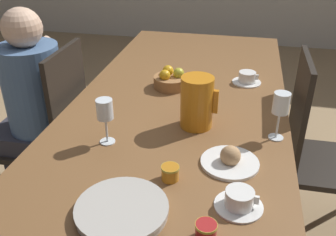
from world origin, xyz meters
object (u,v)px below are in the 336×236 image
wine_glass_water (281,105)px  jam_jar_red (170,172)px  wine_glass_juice (105,112)px  jam_jar_amber (206,230)px  red_pitcher (197,102)px  chair_opposite (316,150)px  person_seated (30,101)px  teacup_near_person (239,200)px  teacup_across (247,78)px  serving_tray (122,210)px  bread_plate (230,160)px  chair_person_side (53,132)px  fruit_bowl (171,80)px

wine_glass_water → jam_jar_red: (-0.36, -0.35, -0.12)m
wine_glass_juice → jam_jar_amber: size_ratio=2.96×
wine_glass_water → red_pitcher: bearing=174.3°
chair_opposite → person_seated: size_ratio=0.84×
wine_glass_juice → jam_jar_amber: bearing=-43.3°
teacup_near_person → teacup_across: size_ratio=1.00×
serving_tray → bread_plate: 0.44m
chair_person_side → teacup_near_person: chair_person_side is taller
teacup_across → serving_tray: (-0.34, -1.08, -0.01)m
red_pitcher → wine_glass_water: 0.33m
chair_opposite → teacup_across: (-0.37, 0.21, 0.27)m
wine_glass_water → teacup_near_person: bearing=-106.3°
person_seated → fruit_bowl: (0.70, 0.19, 0.10)m
wine_glass_juice → jam_jar_amber: 0.62m
serving_tray → jam_jar_amber: (0.26, -0.04, 0.01)m
wine_glass_water → fruit_bowl: (-0.52, 0.40, -0.11)m
teacup_across → jam_jar_amber: teacup_across is taller
chair_person_side → teacup_across: (1.00, 0.32, 0.27)m
wine_glass_juice → teacup_near_person: (0.53, -0.27, -0.11)m
jam_jar_amber → chair_person_side: bearing=138.5°
wine_glass_water → teacup_across: (-0.13, 0.54, -0.12)m
jam_jar_amber → fruit_bowl: fruit_bowl is taller
teacup_across → jam_jar_amber: 1.13m
bread_plate → red_pitcher: bearing=122.5°
serving_tray → wine_glass_water: bearing=49.0°
chair_opposite → teacup_across: bearing=-119.2°
fruit_bowl → red_pitcher: bearing=-63.3°
wine_glass_water → serving_tray: (-0.47, -0.54, -0.13)m
wine_glass_juice → serving_tray: 0.43m
wine_glass_juice → teacup_near_person: 0.60m
chair_person_side → jam_jar_amber: size_ratio=15.52×
wine_glass_juice → serving_tray: size_ratio=0.66×
person_seated → jam_jar_red: size_ratio=18.56×
chair_person_side → teacup_near_person: bearing=-123.5°
jam_jar_red → fruit_bowl: 0.77m
bread_plate → fruit_bowl: (-0.35, 0.62, 0.02)m
teacup_across → fruit_bowl: (-0.39, -0.14, 0.01)m
chair_person_side → wine_glass_water: (1.13, -0.22, 0.39)m
chair_person_side → wine_glass_juice: 0.72m
bread_plate → wine_glass_juice: bearing=174.3°
person_seated → wine_glass_water: size_ratio=5.85×
teacup_near_person → teacup_across: 0.98m
chair_person_side → jam_jar_red: size_ratio=15.52×
person_seated → fruit_bowl: size_ratio=6.58×
teacup_across → serving_tray: 1.14m
wine_glass_water → fruit_bowl: size_ratio=1.12×
teacup_near_person → bread_plate: (-0.04, 0.22, -0.01)m
red_pitcher → jam_jar_amber: (0.12, -0.62, -0.08)m
chair_person_side → fruit_bowl: size_ratio=5.50×
person_seated → serving_tray: person_seated is taller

